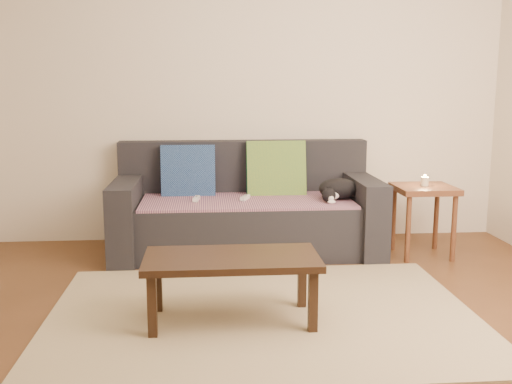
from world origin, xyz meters
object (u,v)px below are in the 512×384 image
sofa (246,213)px  wii_remote_b (245,198)px  cat (338,189)px  coffee_table (232,264)px  side_table (424,198)px  wii_remote_a (196,199)px

sofa → wii_remote_b: 0.17m
cat → coffee_table: bearing=-140.6°
sofa → side_table: 1.41m
sofa → coffee_table: 1.52m
wii_remote_b → side_table: (1.39, -0.18, 0.01)m
wii_remote_b → coffee_table: 1.43m
side_table → wii_remote_b: bearing=172.8°
wii_remote_a → side_table: size_ratio=0.27×
wii_remote_a → wii_remote_b: same height
wii_remote_a → coffee_table: wii_remote_a is taller
sofa → wii_remote_b: (-0.01, -0.09, 0.15)m
wii_remote_b → coffee_table: (-0.17, -1.42, -0.11)m
wii_remote_b → side_table: side_table is taller
coffee_table → side_table: bearing=38.5°
wii_remote_b → side_table: size_ratio=0.27×
cat → sofa: bearing=151.5°
side_table → coffee_table: side_table is taller
sofa → coffee_table: bearing=-96.9°
cat → wii_remote_b: cat is taller
sofa → wii_remote_b: bearing=-98.4°
sofa → side_table: sofa is taller
wii_remote_a → wii_remote_b: size_ratio=1.00×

